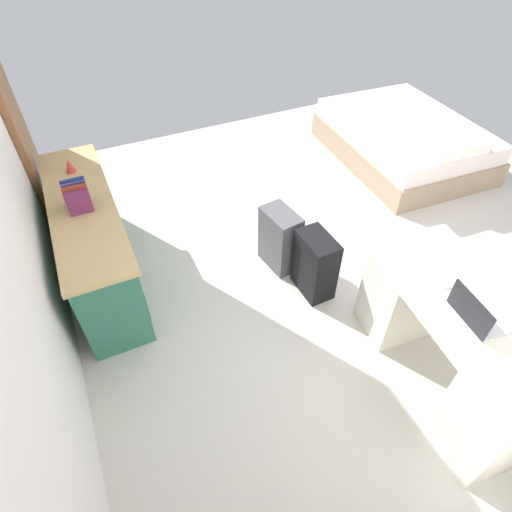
# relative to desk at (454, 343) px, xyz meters

# --- Properties ---
(ground_plane) EXTENTS (5.93, 5.93, 0.00)m
(ground_plane) POSITION_rel_desk_xyz_m (1.27, -0.14, -0.39)
(ground_plane) COLOR beige
(door_wooden) EXTENTS (0.88, 0.05, 2.04)m
(door_wooden) POSITION_rel_desk_xyz_m (3.00, 2.25, 0.63)
(door_wooden) COLOR brown
(door_wooden) RESTS_ON ground_plane
(desk) EXTENTS (1.51, 0.83, 0.74)m
(desk) POSITION_rel_desk_xyz_m (0.00, 0.00, 0.00)
(desk) COLOR silver
(desk) RESTS_ON ground_plane
(credenza) EXTENTS (1.80, 0.48, 0.77)m
(credenza) POSITION_rel_desk_xyz_m (2.01, 1.94, -0.00)
(credenza) COLOR #2D7056
(credenza) RESTS_ON ground_plane
(bed) EXTENTS (1.98, 1.52, 0.58)m
(bed) POSITION_rel_desk_xyz_m (2.47, -1.67, -0.14)
(bed) COLOR gray
(bed) RESTS_ON ground_plane
(suitcase_black) EXTENTS (0.36, 0.23, 0.56)m
(suitcase_black) POSITION_rel_desk_xyz_m (1.09, 0.38, -0.10)
(suitcase_black) COLOR black
(suitcase_black) RESTS_ON ground_plane
(suitcase_spare_grey) EXTENTS (0.39, 0.27, 0.56)m
(suitcase_spare_grey) POSITION_rel_desk_xyz_m (1.49, 0.49, -0.11)
(suitcase_spare_grey) COLOR #4C4C51
(suitcase_spare_grey) RESTS_ON ground_plane
(laptop) EXTENTS (0.33, 0.26, 0.21)m
(laptop) POSITION_rel_desk_xyz_m (-0.05, 0.07, 0.40)
(laptop) COLOR #B7B7BC
(laptop) RESTS_ON desk
(computer_mouse) EXTENTS (0.07, 0.11, 0.03)m
(computer_mouse) POSITION_rel_desk_xyz_m (0.20, -0.01, 0.37)
(computer_mouse) COLOR white
(computer_mouse) RESTS_ON desk
(book_row) EXTENTS (0.19, 0.17, 0.22)m
(book_row) POSITION_rel_desk_xyz_m (1.96, 1.95, 0.48)
(book_row) COLOR #6C2753
(book_row) RESTS_ON credenza
(figurine_small) EXTENTS (0.08, 0.08, 0.11)m
(figurine_small) POSITION_rel_desk_xyz_m (2.51, 1.95, 0.44)
(figurine_small) COLOR red
(figurine_small) RESTS_ON credenza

